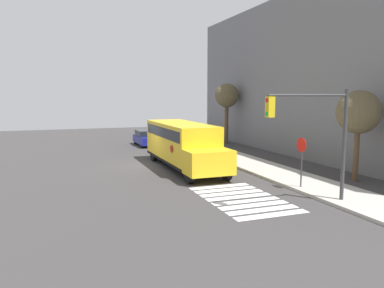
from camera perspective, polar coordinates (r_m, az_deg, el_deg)
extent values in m
plane|color=#3A3838|center=(25.34, -6.76, -3.15)|extent=(60.00, 60.00, 0.00)
cube|color=#B2ADA3|center=(27.55, 6.50, -2.14)|extent=(44.00, 3.00, 0.15)
cube|color=slate|center=(30.71, 17.72, 9.87)|extent=(32.00, 4.00, 12.25)
cube|color=white|center=(19.27, 4.23, -6.47)|extent=(0.50, 3.20, 0.01)
cube|color=white|center=(18.66, 5.13, -6.94)|extent=(0.50, 3.20, 0.01)
cube|color=white|center=(18.05, 6.09, -7.45)|extent=(0.50, 3.20, 0.01)
cube|color=white|center=(17.45, 7.12, -7.98)|extent=(0.50, 3.20, 0.01)
cube|color=white|center=(16.85, 8.23, -8.56)|extent=(0.50, 3.20, 0.01)
cube|color=white|center=(16.27, 9.42, -9.17)|extent=(0.50, 3.20, 0.01)
cube|color=white|center=(15.69, 10.71, -9.82)|extent=(0.50, 3.20, 0.01)
cube|color=white|center=(15.13, 12.10, -10.52)|extent=(0.50, 3.20, 0.01)
cube|color=yellow|center=(24.21, -1.77, 0.37)|extent=(7.84, 2.50, 2.41)
cube|color=yellow|center=(19.92, 2.58, -2.78)|extent=(1.61, 2.50, 1.30)
cube|color=black|center=(24.37, -1.76, -2.26)|extent=(7.84, 2.54, 0.16)
cube|color=black|center=(24.14, -1.78, 1.91)|extent=(7.21, 2.53, 0.64)
cylinder|color=red|center=(21.80, -3.17, -0.74)|extent=(0.44, 0.02, 0.44)
cylinder|color=black|center=(20.55, 5.27, -4.19)|extent=(1.00, 0.30, 1.00)
cylinder|color=black|center=(19.72, -0.42, -4.65)|extent=(1.00, 0.30, 1.00)
cylinder|color=black|center=(27.27, -1.44, -1.29)|extent=(1.00, 0.30, 1.00)
cylinder|color=black|center=(26.65, -5.83, -1.53)|extent=(1.00, 0.30, 1.00)
cube|color=navy|center=(35.00, -6.91, 0.68)|extent=(4.18, 1.80, 0.67)
cube|color=#1E2328|center=(35.18, -7.02, 1.68)|extent=(2.34, 1.66, 0.52)
cylinder|color=black|center=(33.89, -5.07, 0.08)|extent=(0.64, 0.22, 0.64)
cylinder|color=black|center=(33.52, -7.64, -0.03)|extent=(0.64, 0.22, 0.64)
cylinder|color=black|center=(36.54, -6.22, 0.60)|extent=(0.64, 0.22, 0.64)
cylinder|color=black|center=(36.19, -8.61, 0.49)|extent=(0.64, 0.22, 0.64)
cylinder|color=#38383A|center=(19.11, 16.34, -3.40)|extent=(0.07, 0.07, 2.27)
cylinder|color=red|center=(18.91, 16.34, -0.13)|extent=(0.71, 0.03, 0.71)
cylinder|color=#38383A|center=(17.15, 22.15, -0.44)|extent=(0.16, 0.16, 4.88)
cylinder|color=#38383A|center=(15.79, 17.41, 7.11)|extent=(0.10, 3.79, 0.10)
cube|color=yellow|center=(14.77, 11.80, 5.55)|extent=(0.28, 0.28, 0.80)
cylinder|color=red|center=(14.69, 11.33, 6.57)|extent=(0.18, 0.02, 0.18)
cylinder|color=#EAB214|center=(14.69, 11.30, 5.55)|extent=(0.18, 0.02, 0.18)
cylinder|color=green|center=(14.70, 11.28, 4.54)|extent=(0.18, 0.02, 0.18)
cylinder|color=brown|center=(35.88, 5.27, 3.14)|extent=(0.37, 0.37, 3.95)
sphere|color=brown|center=(35.78, 5.32, 7.38)|extent=(2.25, 2.25, 2.25)
cylinder|color=brown|center=(22.09, 23.73, -1.29)|extent=(0.29, 0.29, 3.04)
sphere|color=brown|center=(21.89, 24.03, 4.47)|extent=(2.33, 2.33, 2.33)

